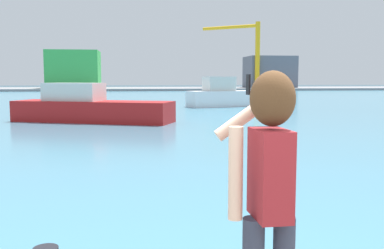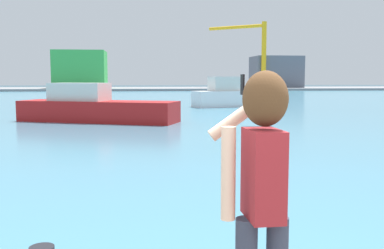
{
  "view_description": "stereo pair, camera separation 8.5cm",
  "coord_description": "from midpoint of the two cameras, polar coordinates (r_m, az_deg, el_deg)",
  "views": [
    {
      "loc": [
        -0.95,
        -1.84,
        2.33
      ],
      "look_at": [
        -0.23,
        3.78,
        1.73
      ],
      "focal_mm": 40.84,
      "sensor_mm": 36.0,
      "label": 1
    },
    {
      "loc": [
        -0.86,
        -1.85,
        2.33
      ],
      "look_at": [
        -0.23,
        3.78,
        1.73
      ],
      "focal_mm": 40.84,
      "sensor_mm": 36.0,
      "label": 2
    }
  ],
  "objects": [
    {
      "name": "harbor_water",
      "position": [
        53.9,
        -6.37,
        3.48
      ],
      "size": [
        140.0,
        100.0,
        0.02
      ],
      "primitive_type": "cube",
      "color": "teal",
      "rests_on": "ground_plane"
    },
    {
      "name": "boat_moored",
      "position": [
        24.22,
        -13.37,
        2.14
      ],
      "size": [
        8.89,
        5.28,
        2.09
      ],
      "rotation": [
        0.0,
        0.0,
        -0.38
      ],
      "color": "#B21919",
      "rests_on": "harbor_water"
    },
    {
      "name": "warehouse_left",
      "position": [
        92.46,
        -15.19,
        6.94
      ],
      "size": [
        10.17,
        8.56,
        7.54
      ],
      "primitive_type": "cube",
      "color": "green",
      "rests_on": "far_shore_dock"
    },
    {
      "name": "port_crane",
      "position": [
        94.21,
        7.38,
        10.12
      ],
      "size": [
        10.98,
        8.48,
        13.71
      ],
      "color": "yellow",
      "rests_on": "far_shore_dock"
    },
    {
      "name": "far_shore_dock",
      "position": [
        93.87,
        -6.79,
        4.65
      ],
      "size": [
        140.0,
        20.0,
        0.45
      ],
      "primitive_type": "cube",
      "color": "gray",
      "rests_on": "ground_plane"
    },
    {
      "name": "person_photographer",
      "position": [
        2.77,
        9.05,
        -7.09
      ],
      "size": [
        0.53,
        0.55,
        1.74
      ],
      "rotation": [
        0.0,
        0.0,
        1.6
      ],
      "color": "#2D3342",
      "rests_on": "quay_promenade"
    },
    {
      "name": "warehouse_right",
      "position": [
        98.73,
        10.05,
        6.77
      ],
      "size": [
        10.16,
        8.37,
        6.79
      ],
      "primitive_type": "cube",
      "color": "slate",
      "rests_on": "far_shore_dock"
    },
    {
      "name": "boat_moored_2",
      "position": [
        36.71,
        4.46,
        3.76
      ],
      "size": [
        7.24,
        3.92,
        2.5
      ],
      "rotation": [
        0.0,
        0.0,
        0.29
      ],
      "color": "white",
      "rests_on": "harbor_water"
    },
    {
      "name": "ground_plane",
      "position": [
        51.9,
        -6.33,
        3.37
      ],
      "size": [
        220.0,
        220.0,
        0.0
      ],
      "primitive_type": "plane",
      "color": "#334751"
    }
  ]
}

